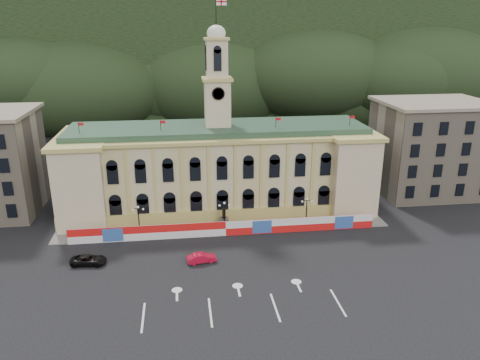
{
  "coord_description": "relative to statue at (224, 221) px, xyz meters",
  "views": [
    {
      "loc": [
        -6.66,
        -54.35,
        33.39
      ],
      "look_at": [
        2.74,
        18.0,
        8.5
      ],
      "focal_mm": 35.0,
      "sensor_mm": 36.0,
      "label": 1
    }
  ],
  "objects": [
    {
      "name": "lamp_right",
      "position": [
        14.0,
        -1.0,
        1.89
      ],
      "size": [
        1.96,
        0.44,
        5.15
      ],
      "color": "black",
      "rests_on": "ground"
    },
    {
      "name": "red_sedan",
      "position": [
        -4.37,
        -11.46,
        -0.48
      ],
      "size": [
        2.79,
        4.72,
        1.4
      ],
      "primitive_type": "imported",
      "rotation": [
        0.0,
        0.0,
        1.73
      ],
      "color": "red",
      "rests_on": "ground"
    },
    {
      "name": "statue",
      "position": [
        0.0,
        0.0,
        0.0
      ],
      "size": [
        1.4,
        1.4,
        3.72
      ],
      "color": "#595651",
      "rests_on": "ground"
    },
    {
      "name": "lamp_center",
      "position": [
        0.0,
        -1.0,
        1.89
      ],
      "size": [
        1.96,
        0.44,
        5.15
      ],
      "color": "black",
      "rests_on": "ground"
    },
    {
      "name": "city_hall",
      "position": [
        0.0,
        9.63,
        6.66
      ],
      "size": [
        56.2,
        17.6,
        37.1
      ],
      "color": "beige",
      "rests_on": "ground"
    },
    {
      "name": "black_suv",
      "position": [
        -20.6,
        -10.01,
        -0.48
      ],
      "size": [
        3.35,
        5.55,
        1.41
      ],
      "primitive_type": "imported",
      "rotation": [
        0.0,
        0.0,
        1.47
      ],
      "color": "black",
      "rests_on": "ground"
    },
    {
      "name": "side_building_right",
      "position": [
        43.0,
        12.93,
        8.14
      ],
      "size": [
        21.0,
        17.0,
        18.6
      ],
      "color": "tan",
      "rests_on": "ground"
    },
    {
      "name": "ground",
      "position": [
        0.0,
        -18.0,
        -1.19
      ],
      "size": [
        260.0,
        260.0,
        0.0
      ],
      "primitive_type": "plane",
      "color": "black",
      "rests_on": "ground"
    },
    {
      "name": "hill_ridge",
      "position": [
        0.03,
        103.99,
        18.3
      ],
      "size": [
        230.0,
        80.0,
        64.0
      ],
      "color": "black",
      "rests_on": "ground"
    },
    {
      "name": "pavement",
      "position": [
        0.0,
        -0.25,
        -1.11
      ],
      "size": [
        56.0,
        5.5,
        0.16
      ],
      "primitive_type": "cube",
      "color": "slate",
      "rests_on": "ground"
    },
    {
      "name": "lane_markings",
      "position": [
        0.0,
        -23.0,
        -1.18
      ],
      "size": [
        26.0,
        10.0,
        0.02
      ],
      "primitive_type": null,
      "color": "white",
      "rests_on": "ground"
    },
    {
      "name": "lamp_left",
      "position": [
        -14.0,
        -1.0,
        1.89
      ],
      "size": [
        1.96,
        0.44,
        5.15
      ],
      "color": "black",
      "rests_on": "ground"
    },
    {
      "name": "hoarding_fence",
      "position": [
        0.06,
        -2.93,
        0.06
      ],
      "size": [
        50.0,
        0.44,
        2.5
      ],
      "color": "red",
      "rests_on": "ground"
    }
  ]
}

